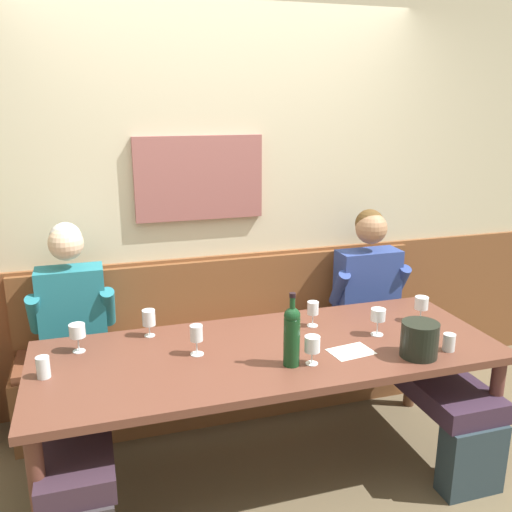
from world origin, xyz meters
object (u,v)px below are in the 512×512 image
(water_tumbler_center, at_px, (449,342))
(ice_bucket, at_px, (419,339))
(wine_glass_mid_right, at_px, (196,334))
(wine_glass_center_rear, at_px, (77,332))
(wine_bottle_clear_water, at_px, (292,334))
(water_tumbler_right, at_px, (43,367))
(dining_table, at_px, (269,361))
(wine_glass_near_bucket, at_px, (149,319))
(wine_glass_by_bottle, at_px, (421,304))
(wall_bench, at_px, (233,364))
(wine_glass_center_front, at_px, (313,310))
(person_center_right_seat, at_px, (74,367))
(person_center_left_seat, at_px, (398,327))
(wine_glass_mid_left, at_px, (378,316))
(wine_glass_left_end, at_px, (312,346))

(water_tumbler_center, bearing_deg, ice_bucket, -176.75)
(wine_glass_mid_right, height_order, water_tumbler_center, wine_glass_mid_right)
(wine_glass_center_rear, bearing_deg, wine_bottle_clear_water, -24.90)
(ice_bucket, relative_size, water_tumbler_right, 1.82)
(dining_table, height_order, wine_glass_near_bucket, wine_glass_near_bucket)
(wine_glass_by_bottle, bearing_deg, wall_bench, 145.40)
(water_tumbler_right, bearing_deg, wine_glass_near_bucket, 32.19)
(wine_glass_near_bucket, relative_size, wine_glass_center_front, 1.03)
(wall_bench, distance_m, water_tumbler_center, 1.41)
(person_center_right_seat, relative_size, wine_glass_near_bucket, 9.14)
(person_center_left_seat, height_order, water_tumbler_right, person_center_left_seat)
(wine_glass_center_rear, relative_size, wine_glass_mid_left, 0.99)
(wine_bottle_clear_water, bearing_deg, person_center_left_seat, 30.02)
(ice_bucket, xyz_separation_m, water_tumbler_right, (-1.74, 0.31, -0.04))
(dining_table, distance_m, wine_glass_center_front, 0.41)
(ice_bucket, height_order, wine_glass_near_bucket, ice_bucket)
(wine_glass_mid_right, xyz_separation_m, wine_glass_by_bottle, (1.29, 0.05, -0.00))
(water_tumbler_center, bearing_deg, wine_glass_near_bucket, 156.33)
(wine_glass_mid_right, bearing_deg, wine_glass_mid_left, -2.94)
(wine_glass_mid_left, bearing_deg, water_tumbler_center, -48.07)
(wine_glass_mid_right, relative_size, wine_glass_mid_left, 1.04)
(wine_glass_left_end, bearing_deg, water_tumbler_right, 169.10)
(dining_table, relative_size, wine_glass_near_bucket, 16.00)
(wine_glass_near_bucket, relative_size, wine_glass_center_rear, 1.00)
(wine_glass_near_bucket, relative_size, wine_glass_left_end, 1.04)
(wine_glass_by_bottle, distance_m, wine_glass_center_rear, 1.85)
(wine_glass_by_bottle, relative_size, wine_glass_left_end, 1.03)
(ice_bucket, distance_m, wine_glass_near_bucket, 1.38)
(dining_table, distance_m, wine_glass_center_rear, 0.96)
(wine_glass_left_end, xyz_separation_m, water_tumbler_right, (-1.21, 0.23, -0.04))
(wall_bench, bearing_deg, ice_bucket, -56.83)
(person_center_left_seat, height_order, wine_glass_center_rear, person_center_left_seat)
(person_center_left_seat, xyz_separation_m, wine_glass_by_bottle, (-0.00, -0.22, 0.23))
(wine_glass_center_front, relative_size, wine_glass_by_bottle, 0.98)
(wine_glass_center_front, bearing_deg, wine_glass_center_rear, 178.09)
(wall_bench, bearing_deg, wine_bottle_clear_water, -87.34)
(wine_bottle_clear_water, relative_size, wine_glass_mid_right, 2.35)
(wine_bottle_clear_water, relative_size, wine_glass_near_bucket, 2.47)
(wine_bottle_clear_water, xyz_separation_m, wine_glass_mid_right, (-0.40, 0.24, -0.05))
(person_center_left_seat, bearing_deg, wine_glass_by_bottle, -90.38)
(water_tumbler_center, bearing_deg, wine_glass_mid_right, 164.99)
(wine_glass_center_front, relative_size, wine_glass_left_end, 1.01)
(wine_bottle_clear_water, bearing_deg, ice_bucket, -8.52)
(wine_glass_center_front, xyz_separation_m, wine_glass_left_end, (-0.18, -0.42, -0.00))
(wine_glass_near_bucket, bearing_deg, wine_glass_by_bottle, -9.32)
(wine_glass_near_bucket, bearing_deg, wall_bench, 35.53)
(ice_bucket, xyz_separation_m, water_tumbler_center, (0.18, 0.01, -0.04))
(person_center_right_seat, bearing_deg, dining_table, -18.59)
(person_center_left_seat, bearing_deg, ice_bucket, -113.35)
(ice_bucket, xyz_separation_m, wine_bottle_clear_water, (-0.63, 0.09, 0.07))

